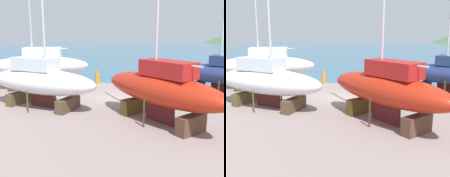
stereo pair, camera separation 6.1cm
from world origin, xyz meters
TOP-DOWN VIEW (x-y plane):
  - ground_plane at (0.00, -4.62)m, footprint 44.42×44.42m
  - sea_water at (0.00, 61.39)m, footprint 149.88×109.80m
  - sailboat_large_starboard at (-8.65, 0.55)m, footprint 10.88×8.09m
  - sailboat_mid_port at (-3.80, -5.09)m, footprint 10.20×3.59m
  - sailboat_small_center at (6.11, -4.86)m, footprint 10.50×7.37m
  - worker at (-4.12, 5.46)m, footprint 0.48×0.48m

SIDE VIEW (x-z plane):
  - ground_plane at x=0.00m, z-range 0.00..0.00m
  - sea_water at x=0.00m, z-range 0.00..0.00m
  - worker at x=-4.12m, z-range 0.03..1.68m
  - sailboat_mid_port at x=-3.80m, z-range -5.29..9.76m
  - sailboat_small_center at x=6.11m, z-range -5.34..10.16m
  - sailboat_large_starboard at x=-8.65m, z-range -5.63..10.74m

